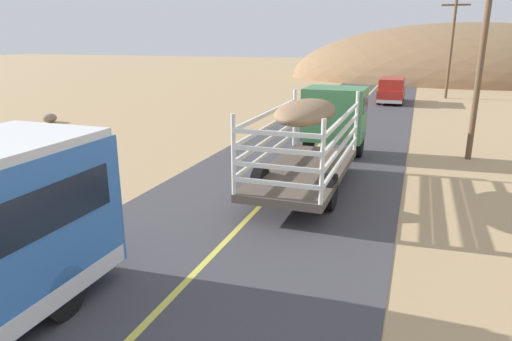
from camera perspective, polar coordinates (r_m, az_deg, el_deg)
The scene contains 6 objects.
livestock_truck at distance 17.73m, azimuth 8.66°, elevation 5.96°, with size 2.53×9.70×3.02m.
car_far at distance 37.73m, azimuth 16.68°, elevation 9.77°, with size 1.90×4.62×1.93m.
power_pole_mid at distance 20.66m, azimuth 26.52°, elevation 12.96°, with size 2.20×0.24×8.04m.
power_pole_far at distance 42.23m, azimuth 23.35°, elevation 14.23°, with size 2.20×0.24×8.13m.
boulder_near_shoulder at distance 30.43m, azimuth -24.50°, elevation 6.03°, with size 0.80×0.84×0.54m, color #84705B.
distant_hill at distance 62.61m, azimuth 24.34°, elevation 10.34°, with size 42.54×24.05×13.62m, color olive.
Camera 1 is at (4.19, -1.33, 4.90)m, focal length 31.82 mm.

